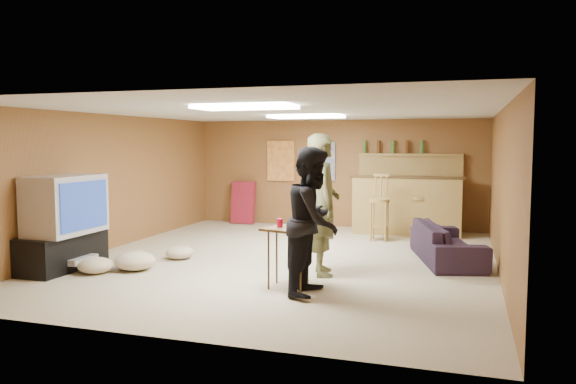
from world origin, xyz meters
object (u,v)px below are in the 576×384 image
(person_olive, at_px, (323,205))
(sofa, at_px, (447,243))
(bar_counter, at_px, (407,205))
(tray_table, at_px, (288,258))
(person_black, at_px, (313,221))
(tv_body, at_px, (65,205))

(person_olive, height_order, sofa, person_olive)
(bar_counter, height_order, sofa, bar_counter)
(person_olive, height_order, tray_table, person_olive)
(person_black, distance_m, tray_table, 0.62)
(tv_body, relative_size, person_olive, 0.59)
(person_olive, distance_m, tray_table, 1.00)
(bar_counter, bearing_deg, sofa, -70.65)
(person_olive, xyz_separation_m, person_black, (0.13, -0.95, -0.08))
(person_black, relative_size, tray_table, 2.34)
(tv_body, xyz_separation_m, bar_counter, (4.15, 4.45, -0.35))
(sofa, bearing_deg, bar_counter, 4.28)
(person_olive, height_order, person_black, person_olive)
(tv_body, distance_m, person_olive, 3.51)
(person_olive, bearing_deg, tv_body, 82.06)
(bar_counter, distance_m, sofa, 2.46)
(person_olive, bearing_deg, tray_table, 142.93)
(sofa, height_order, tray_table, tray_table)
(tv_body, height_order, tray_table, tv_body)
(person_black, bearing_deg, tray_table, 67.27)
(bar_counter, bearing_deg, tray_table, -102.16)
(tv_body, distance_m, person_black, 3.55)
(tv_body, xyz_separation_m, person_olive, (3.42, 0.80, 0.03))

